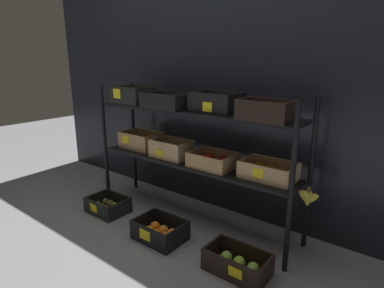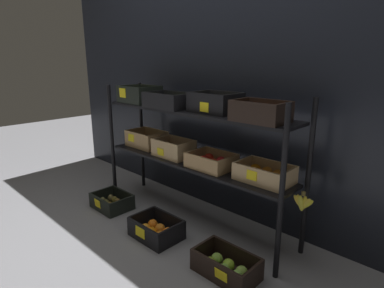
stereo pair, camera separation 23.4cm
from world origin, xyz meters
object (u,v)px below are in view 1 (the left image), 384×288
Objects in this scene: crate_ground_kiwi at (108,206)px; crate_ground_orange at (160,232)px; display_rack at (192,134)px; crate_ground_apple_green at (237,264)px.

crate_ground_kiwi is 0.62m from crate_ground_orange.
crate_ground_orange is at bearing -3.18° from crate_ground_kiwi.
crate_ground_orange is at bearing -90.01° from display_rack.
crate_ground_orange is 0.91× the size of crate_ground_apple_green.
display_rack reaches higher than crate_ground_apple_green.
crate_ground_kiwi is at bearing 176.82° from crate_ground_orange.
crate_ground_apple_green is (0.61, 0.02, -0.00)m from crate_ground_orange.
crate_ground_apple_green is at bearing -29.86° from display_rack.
crate_ground_apple_green is at bearing -0.83° from crate_ground_kiwi.
crate_ground_kiwi is 0.86× the size of crate_ground_apple_green.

